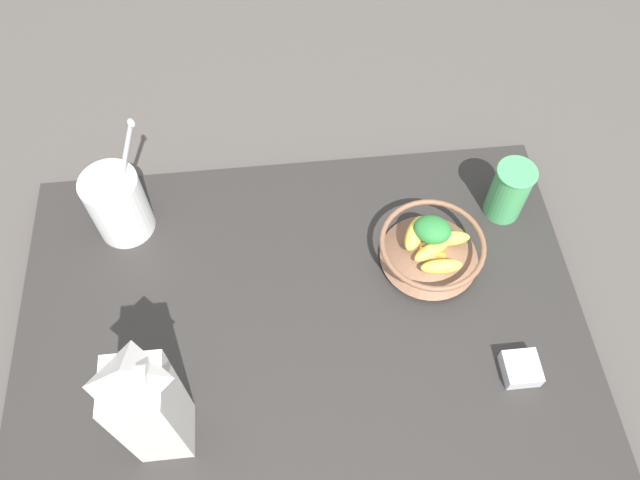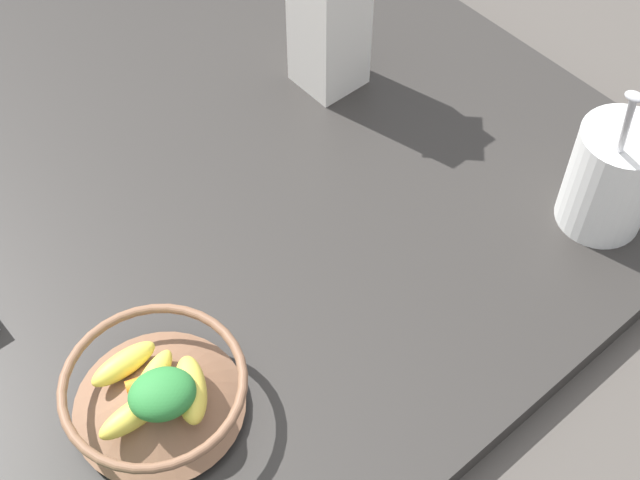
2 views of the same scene
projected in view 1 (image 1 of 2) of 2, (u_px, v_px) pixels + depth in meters
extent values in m
plane|color=#4C4742|center=(310.00, 408.00, 1.02)|extent=(6.00, 6.00, 0.00)
cube|color=#2D2B28|center=(310.00, 405.00, 1.01)|extent=(0.97, 0.97, 0.03)
cylinder|color=brown|center=(428.00, 258.00, 1.12)|extent=(0.10, 0.10, 0.01)
cone|color=brown|center=(431.00, 250.00, 1.10)|extent=(0.18, 0.18, 0.05)
torus|color=brown|center=(433.00, 244.00, 1.08)|extent=(0.19, 0.19, 0.01)
ellipsoid|color=#EFD64C|center=(432.00, 250.00, 1.08)|extent=(0.06, 0.08, 0.02)
ellipsoid|color=#EFD64C|center=(442.00, 267.00, 1.07)|extent=(0.03, 0.07, 0.03)
ellipsoid|color=#EFD64C|center=(415.00, 233.00, 1.10)|extent=(0.08, 0.06, 0.03)
ellipsoid|color=#EFD64C|center=(448.00, 238.00, 1.09)|extent=(0.03, 0.08, 0.03)
cylinder|color=orange|center=(432.00, 253.00, 1.09)|extent=(0.03, 0.05, 0.02)
sphere|color=red|center=(425.00, 251.00, 1.09)|extent=(0.02, 0.02, 0.02)
sphere|color=red|center=(429.00, 245.00, 1.09)|extent=(0.02, 0.02, 0.02)
sphere|color=red|center=(439.00, 241.00, 1.10)|extent=(0.02, 0.02, 0.02)
ellipsoid|color=#2D7F38|center=(432.00, 230.00, 1.08)|extent=(0.08, 0.08, 0.04)
cube|color=silver|center=(151.00, 411.00, 0.86)|extent=(0.08, 0.08, 0.24)
pyramid|color=silver|center=(124.00, 377.00, 0.74)|extent=(0.08, 0.08, 0.04)
cylinder|color=white|center=(143.00, 376.00, 0.74)|extent=(0.03, 0.01, 0.03)
cylinder|color=white|center=(118.00, 205.00, 1.11)|extent=(0.10, 0.10, 0.14)
cylinder|color=white|center=(109.00, 186.00, 1.06)|extent=(0.09, 0.09, 0.02)
cylinder|color=silver|center=(124.00, 165.00, 1.03)|extent=(0.03, 0.08, 0.18)
ellipsoid|color=silver|center=(131.00, 123.00, 0.97)|extent=(0.02, 0.02, 0.01)
cylinder|color=#4CB266|center=(509.00, 191.00, 1.13)|extent=(0.07, 0.07, 0.12)
torus|color=#4CB266|center=(518.00, 172.00, 1.08)|extent=(0.07, 0.07, 0.01)
cube|color=silver|center=(521.00, 369.00, 1.01)|extent=(0.06, 0.06, 0.03)
cube|color=brown|center=(520.00, 369.00, 1.01)|extent=(0.05, 0.05, 0.02)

